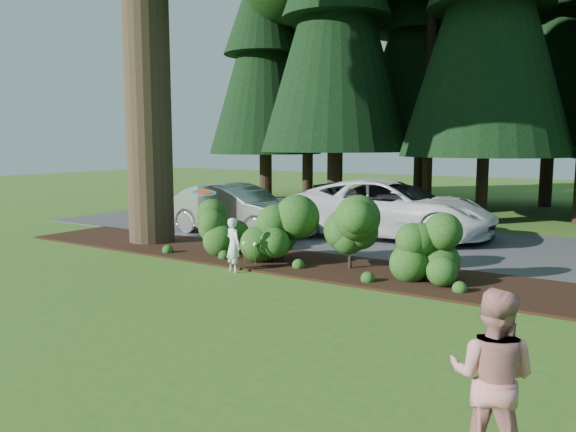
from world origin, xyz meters
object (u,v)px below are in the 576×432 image
Objects in this scene: child at (233,245)px; car_silver_wagon at (236,209)px; car_dark_suv at (404,210)px; frisbee at (204,193)px; car_white_suv at (388,208)px; adult at (492,377)px.

car_silver_wagon is at bearing -33.45° from child.
frisbee is (-2.48, -6.00, 0.84)m from car_dark_suv.
child is at bearing -141.03° from car_silver_wagon.
child is at bearing 163.09° from car_white_suv.
adult is (5.37, -10.40, -0.10)m from car_white_suv.
adult is (9.40, -8.42, -0.00)m from car_silver_wagon.
car_dark_suv is 6.53m from child.
adult is at bearing -155.19° from car_dark_suv.
car_dark_suv is 4.44× the size of child.
frisbee is (1.83, -3.50, 0.85)m from car_silver_wagon.
car_white_suv reaches higher than car_dark_suv.
car_dark_suv is (0.28, 0.52, -0.09)m from car_white_suv.
adult reaches higher than car_silver_wagon.
car_white_suv is 10.74× the size of frisbee.
adult is (5.09, -10.93, -0.01)m from car_dark_suv.
car_silver_wagon is 2.94× the size of adult.
car_dark_suv is 3.35× the size of adult.
car_dark_suv reaches higher than child.
car_white_suv is at bearing 151.61° from car_dark_suv.
frisbee is at bearing 157.39° from car_dark_suv.
car_silver_wagon is 12.62m from adult.
car_silver_wagon is 3.89× the size of child.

